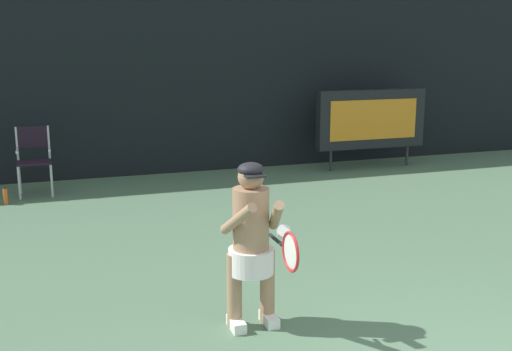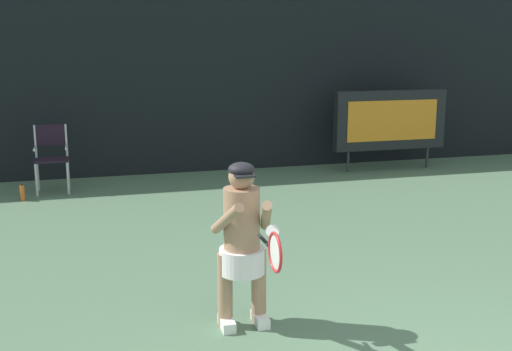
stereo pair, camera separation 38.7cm
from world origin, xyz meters
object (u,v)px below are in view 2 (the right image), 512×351
Objects in this scene: scoreboard at (390,120)px; tennis_player at (242,239)px; umpire_chair at (51,154)px; tennis_racket at (274,251)px; water_bottle at (22,193)px.

scoreboard is 7.14m from tennis_player.
umpire_chair is 6.49m from tennis_racket.
tennis_player reaches higher than water_bottle.
scoreboard is at bearing 48.32° from tennis_racket.
water_bottle is 0.44× the size of tennis_racket.
water_bottle is at bearing 113.58° from tennis_player.
tennis_racket is at bearing -68.12° from water_bottle.
tennis_player is (1.77, -5.57, 0.16)m from umpire_chair.
water_bottle is (-6.51, -0.65, -0.82)m from scoreboard.
scoreboard reaches higher than tennis_player.
umpire_chair reaches higher than water_bottle.
tennis_player is at bearing -66.42° from water_bottle.
tennis_player is (2.21, -5.06, 0.65)m from water_bottle.
scoreboard reaches higher than tennis_racket.
umpire_chair is (-6.07, -0.14, -0.33)m from scoreboard.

